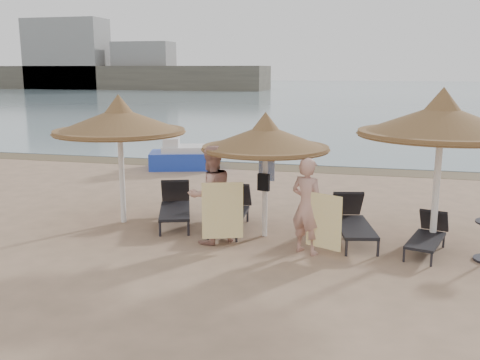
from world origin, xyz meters
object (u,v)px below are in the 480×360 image
object	(u,v)px
person_right	(307,198)
pedal_boat	(183,157)
lounger_far_right	(428,235)
palapa_left	(119,121)
lounger_near_right	(352,220)
lounger_near_left	(232,209)
palapa_right	(442,121)
person_left	(211,187)
lounger_far_left	(175,205)
palapa_center	(265,138)

from	to	relation	value
person_right	pedal_boat	bearing A→B (deg)	-28.94
lounger_far_right	person_right	world-z (taller)	person_right
palapa_left	person_right	bearing A→B (deg)	-14.30
lounger_near_right	person_right	size ratio (longest dim) A/B	0.96
pedal_boat	palapa_left	bearing A→B (deg)	-98.59
palapa_left	lounger_near_right	size ratio (longest dim) A/B	1.42
lounger_near_right	pedal_boat	distance (m)	9.49
lounger_near_left	lounger_near_right	size ratio (longest dim) A/B	0.97
palapa_right	pedal_boat	size ratio (longest dim) A/B	1.19
person_left	pedal_boat	distance (m)	8.75
lounger_near_left	person_right	distance (m)	2.47
pedal_boat	lounger_far_left	bearing A→B (deg)	-88.56
lounger_near_right	lounger_near_left	bearing A→B (deg)	161.89
palapa_left	person_left	bearing A→B (deg)	-21.30
palapa_right	person_left	bearing A→B (deg)	-169.42
lounger_far_left	lounger_near_right	xyz separation A→B (m)	(4.16, -0.31, -0.00)
lounger_far_right	pedal_boat	bearing A→B (deg)	153.17
person_right	lounger_far_left	bearing A→B (deg)	3.40
lounger_far_left	lounger_far_right	size ratio (longest dim) A/B	1.24
palapa_left	lounger_near_right	xyz separation A→B (m)	(5.36, -0.01, -2.01)
lounger_near_right	pedal_boat	xyz separation A→B (m)	(-6.37, 7.03, 0.01)
lounger_near_right	palapa_center	bearing A→B (deg)	175.30
person_right	palapa_right	bearing A→B (deg)	-130.55
lounger_far_left	lounger_far_right	xyz separation A→B (m)	(5.68, -0.73, -0.08)
palapa_left	lounger_near_right	world-z (taller)	palapa_left
lounger_near_right	person_right	world-z (taller)	person_right
palapa_center	lounger_far_right	size ratio (longest dim) A/B	1.56
palapa_left	lounger_near_left	xyz separation A→B (m)	(2.61, 0.25, -2.01)
palapa_right	pedal_boat	distance (m)	10.96
palapa_left	person_right	xyz separation A→B (m)	(4.52, -1.15, -1.30)
lounger_near_left	lounger_far_left	bearing A→B (deg)	174.07
person_right	palapa_left	bearing A→B (deg)	12.73
lounger_far_right	lounger_near_right	bearing A→B (deg)	-179.01
lounger_near_right	pedal_boat	bearing A→B (deg)	119.53
lounger_far_right	palapa_center	bearing A→B (deg)	-166.21
lounger_far_left	lounger_far_right	distance (m)	5.73
palapa_left	lounger_far_left	xyz separation A→B (m)	(1.20, 0.30, -2.01)
lounger_near_right	palapa_left	bearing A→B (deg)	167.28
palapa_left	lounger_near_right	bearing A→B (deg)	-0.10
lounger_near_left	palapa_left	bearing A→B (deg)	-178.57
lounger_near_left	person_left	size ratio (longest dim) A/B	0.87
lounger_near_left	pedal_boat	distance (m)	7.67
pedal_boat	lounger_near_right	bearing A→B (deg)	-64.56
lounger_far_right	person_right	size ratio (longest dim) A/B	0.78
palapa_left	lounger_far_right	size ratio (longest dim) A/B	1.75
palapa_right	lounger_far_right	xyz separation A→B (m)	(-0.13, -0.31, -2.26)
lounger_far_right	pedal_boat	distance (m)	10.85
person_right	lounger_near_right	bearing A→B (deg)	-99.54
lounger_far_right	pedal_boat	world-z (taller)	pedal_boat
palapa_center	person_left	distance (m)	1.56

